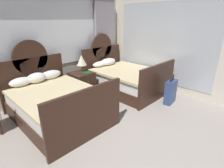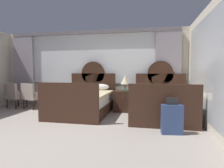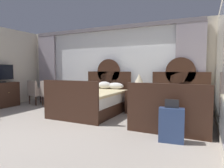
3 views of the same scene
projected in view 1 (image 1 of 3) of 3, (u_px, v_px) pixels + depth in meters
wall_back_window at (19, 46)px, 4.09m from camera, size 6.58×0.22×2.70m
wall_right_mirror at (172, 45)px, 4.95m from camera, size 0.08×4.30×2.70m
bed_near_window at (56, 102)px, 3.77m from camera, size 1.57×2.14×1.60m
bed_near_mirror at (125, 78)px, 5.28m from camera, size 1.57×2.14×1.60m
nightstand_between_beds at (82, 84)px, 4.93m from camera, size 0.57×0.59×0.66m
table_lamp_on_nightstand at (82, 60)px, 4.73m from camera, size 0.27×0.27×0.48m
book_on_nightstand at (86, 72)px, 4.79m from camera, size 0.18×0.26×0.03m
suitcase_on_floor at (170, 92)px, 4.48m from camera, size 0.44×0.23×0.75m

